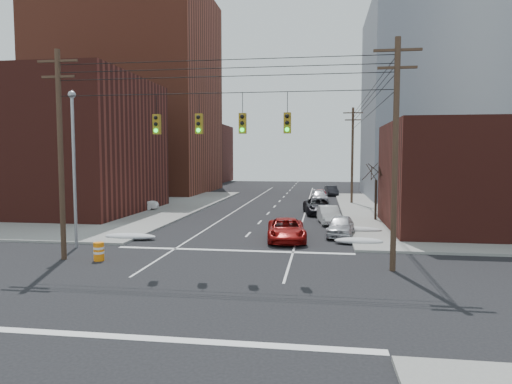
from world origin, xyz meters
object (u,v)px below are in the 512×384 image
(parked_car_f, at_px, (331,191))
(construction_barrel, at_px, (99,251))
(lot_car_c, at_px, (96,201))
(lot_car_d, at_px, (115,197))
(parked_car_a, at_px, (341,226))
(parked_car_c, at_px, (319,206))
(parked_car_d, at_px, (319,196))
(lot_car_a, at_px, (139,203))
(parked_car_e, at_px, (319,194))
(lot_car_b, at_px, (123,201))
(parked_car_b, at_px, (329,215))
(red_pickup, at_px, (286,230))

(parked_car_f, xyz_separation_m, construction_barrel, (-12.90, -42.03, -0.19))
(lot_car_c, distance_m, lot_car_d, 4.65)
(parked_car_a, bearing_deg, parked_car_f, 97.00)
(parked_car_c, relative_size, parked_car_d, 1.20)
(parked_car_c, distance_m, lot_car_a, 17.85)
(parked_car_e, height_order, lot_car_b, lot_car_b)
(parked_car_b, height_order, lot_car_b, lot_car_b)
(parked_car_b, distance_m, lot_car_c, 25.29)
(lot_car_c, height_order, construction_barrel, lot_car_c)
(parked_car_a, relative_size, parked_car_c, 0.77)
(parked_car_d, xyz_separation_m, lot_car_b, (-20.30, -10.19, 0.13))
(lot_car_c, height_order, lot_car_d, lot_car_c)
(lot_car_c, bearing_deg, parked_car_e, -48.54)
(parked_car_f, height_order, lot_car_b, lot_car_b)
(parked_car_d, height_order, parked_car_e, parked_car_d)
(red_pickup, height_order, parked_car_b, red_pickup)
(parked_car_c, bearing_deg, parked_car_b, -89.20)
(parked_car_e, height_order, parked_car_f, parked_car_f)
(parked_car_d, relative_size, lot_car_d, 1.24)
(parked_car_d, height_order, lot_car_d, lot_car_d)
(parked_car_a, bearing_deg, lot_car_c, 158.64)
(red_pickup, relative_size, lot_car_c, 1.16)
(lot_car_a, xyz_separation_m, lot_car_d, (-5.47, 6.26, 0.01))
(parked_car_e, bearing_deg, parked_car_c, -83.60)
(parked_car_a, distance_m, parked_car_d, 23.80)
(construction_barrel, bearing_deg, parked_car_e, 72.84)
(parked_car_b, relative_size, construction_barrel, 4.46)
(parked_car_b, height_order, lot_car_c, lot_car_c)
(red_pickup, xyz_separation_m, parked_car_c, (1.96, 13.97, 0.04))
(parked_car_e, xyz_separation_m, lot_car_d, (-23.32, -9.28, 0.13))
(red_pickup, height_order, parked_car_a, red_pickup)
(red_pickup, relative_size, parked_car_b, 1.21)
(parked_car_a, xyz_separation_m, parked_car_c, (-1.60, 11.79, 0.04))
(red_pickup, distance_m, lot_car_b, 24.16)
(red_pickup, height_order, lot_car_a, red_pickup)
(lot_car_b, distance_m, lot_car_c, 2.97)
(red_pickup, xyz_separation_m, construction_barrel, (-9.34, -7.06, -0.23))
(parked_car_a, bearing_deg, parked_car_b, 103.98)
(parked_car_d, bearing_deg, lot_car_a, -150.23)
(parked_car_e, relative_size, lot_car_a, 1.01)
(red_pickup, xyz_separation_m, parked_car_e, (1.96, 29.54, -0.08))
(red_pickup, relative_size, lot_car_a, 1.39)
(parked_car_b, xyz_separation_m, lot_car_d, (-24.20, 12.19, 0.07))
(red_pickup, distance_m, parked_car_d, 26.00)
(red_pickup, distance_m, lot_car_c, 26.41)
(lot_car_b, bearing_deg, parked_car_c, -94.89)
(parked_car_e, relative_size, lot_car_d, 1.03)
(parked_car_e, bearing_deg, lot_car_b, -139.39)
(lot_car_a, height_order, lot_car_b, lot_car_b)
(parked_car_c, height_order, lot_car_a, parked_car_c)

